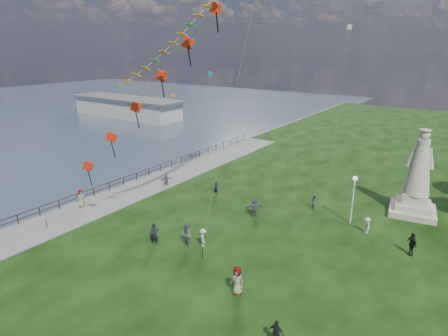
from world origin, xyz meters
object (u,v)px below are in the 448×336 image
Objects in this scene: person_0 at (154,234)px; person_1 at (186,235)px; person_5 at (166,180)px; person_9 at (412,244)px; person_11 at (254,207)px; person_7 at (314,202)px; person_10 at (81,199)px; statue at (417,183)px; person_3 at (276,332)px; pier_pavilion at (127,107)px; person_6 at (216,188)px; person_2 at (203,238)px; lamppost at (354,190)px; person_8 at (367,225)px; person_4 at (237,281)px.

person_1 is at bearing 2.18° from person_0.
person_0 is 13.12m from person_5.
person_11 is at bearing -129.08° from person_9.
person_7 is 0.83× the size of person_10.
person_5 is 1.03× the size of person_7.
statue reaches higher than person_0.
person_3 is 18.52m from person_7.
person_9 is at bearing -70.76° from person_5.
pier_pavilion is 3.69× the size of statue.
person_6 is (-2.26, 11.49, -0.19)m from person_0.
person_2 is at bearing -31.80° from person_3.
person_10 is at bearing 44.83° from person_2.
person_7 is at bearing 0.89° from person_6.
lamppost is 3.09× the size of person_8.
pier_pavilion is 20.40× the size of person_2.
person_4 is (6.65, -2.82, -0.00)m from person_1.
person_0 is (-11.71, -12.76, -2.30)m from lamppost.
person_3 is at bearing -58.34° from person_6.
person_10 is (-22.83, -11.58, -2.35)m from lamppost.
statue is 32.00m from person_10.
person_1 is at bearing 160.46° from person_4.
person_5 is 16.48m from person_7.
pier_pavilion is at bearing -157.22° from person_9.
statue is 5.53× the size of person_2.
person_8 is 0.83× the size of person_10.
person_2 is 0.84× the size of person_10.
lamppost is at bearing 97.63° from person_1.
person_6 is at bearing 133.88° from person_4.
person_1 is 1.00× the size of person_4.
person_1 reaches higher than person_4.
pier_pavilion is at bearing -169.76° from person_1.
person_3 is at bearing -170.55° from person_2.
person_8 is at bearing -120.04° from statue.
person_10 is at bearing 144.53° from person_0.
person_5 is 9.47m from person_10.
person_10 is at bearing 175.80° from person_4.
person_10 is at bearing -11.79° from person_3.
person_1 reaches higher than person_11.
pier_pavilion reaches higher than person_9.
person_8 is (1.69, -1.14, -2.51)m from lamppost.
person_8 is at bearing -91.95° from person_3.
lamppost reaches higher than pier_pavilion.
person_9 is at bearing -106.92° from person_3.
lamppost is 13.84m from person_2.
pier_pavilion is 60.24m from person_11.
person_11 is at bearing -33.80° from person_6.
person_1 is 11.87m from person_3.
lamppost is at bearing -63.01° from person_5.
lamppost is (-4.20, -5.40, 0.16)m from statue.
person_7 is at bearing -174.66° from person_11.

